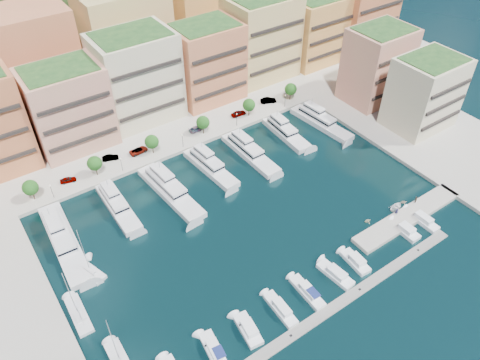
# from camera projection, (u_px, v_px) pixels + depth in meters

# --- Properties ---
(ground) EXTENTS (400.00, 400.00, 0.00)m
(ground) POSITION_uv_depth(u_px,v_px,m) (249.00, 216.00, 110.56)
(ground) COLOR black
(ground) RESTS_ON ground
(north_quay) EXTENTS (220.00, 64.00, 2.00)m
(north_quay) POSITION_uv_depth(u_px,v_px,m) (136.00, 101.00, 148.86)
(north_quay) COLOR #9E998E
(north_quay) RESTS_ON ground
(east_quay) EXTENTS (34.00, 76.00, 2.00)m
(east_quay) POSITION_uv_depth(u_px,v_px,m) (443.00, 143.00, 132.32)
(east_quay) COLOR #9E998E
(east_quay) RESTS_ON ground
(hillside) EXTENTS (240.00, 40.00, 58.00)m
(hillside) POSITION_uv_depth(u_px,v_px,m) (81.00, 47.00, 178.50)
(hillside) COLOR #233D19
(hillside) RESTS_ON ground
(south_pontoon) EXTENTS (72.00, 2.20, 0.35)m
(south_pontoon) POSITION_uv_depth(u_px,v_px,m) (327.00, 312.00, 90.74)
(south_pontoon) COLOR gray
(south_pontoon) RESTS_ON ground
(finger_pier) EXTENTS (32.00, 5.00, 2.00)m
(finger_pier) POSITION_uv_depth(u_px,v_px,m) (407.00, 218.00, 109.89)
(finger_pier) COLOR #9E998E
(finger_pier) RESTS_ON ground
(apartment_2) EXTENTS (20.00, 15.50, 22.80)m
(apartment_2) POSITION_uv_depth(u_px,v_px,m) (69.00, 108.00, 123.43)
(apartment_2) COLOR tan
(apartment_2) RESTS_ON north_quay
(apartment_3) EXTENTS (22.00, 16.50, 25.80)m
(apartment_3) POSITION_uv_depth(u_px,v_px,m) (137.00, 77.00, 132.72)
(apartment_3) COLOR beige
(apartment_3) RESTS_ON north_quay
(apartment_4) EXTENTS (20.00, 15.50, 23.80)m
(apartment_4) POSITION_uv_depth(u_px,v_px,m) (207.00, 62.00, 141.62)
(apartment_4) COLOR #DA7E51
(apartment_4) RESTS_ON north_quay
(apartment_5) EXTENTS (22.00, 16.50, 26.80)m
(apartment_5) POSITION_uv_depth(u_px,v_px,m) (261.00, 37.00, 151.34)
(apartment_5) COLOR tan
(apartment_5) RESTS_ON north_quay
(apartment_6) EXTENTS (20.00, 15.50, 22.80)m
(apartment_6) POSITION_uv_depth(u_px,v_px,m) (316.00, 29.00, 160.89)
(apartment_6) COLOR #D99F4F
(apartment_6) RESTS_ON north_quay
(apartment_7) EXTENTS (22.00, 16.50, 24.80)m
(apartment_7) POSITION_uv_depth(u_px,v_px,m) (361.00, 15.00, 167.61)
(apartment_7) COLOR #D17945
(apartment_7) RESTS_ON north_quay
(apartment_east_a) EXTENTS (18.00, 14.50, 22.80)m
(apartment_east_a) POSITION_uv_depth(u_px,v_px,m) (377.00, 65.00, 141.50)
(apartment_east_a) COLOR tan
(apartment_east_a) RESTS_ON east_quay
(apartment_east_b) EXTENTS (18.00, 14.50, 20.80)m
(apartment_east_b) POSITION_uv_depth(u_px,v_px,m) (425.00, 93.00, 131.04)
(apartment_east_b) COLOR beige
(apartment_east_b) RESTS_ON east_quay
(backblock_1) EXTENTS (26.00, 18.00, 30.00)m
(backblock_1) POSITION_uv_depth(u_px,v_px,m) (30.00, 62.00, 134.97)
(backblock_1) COLOR #DA7E51
(backblock_1) RESTS_ON north_quay
(backblock_2) EXTENTS (26.00, 18.00, 30.00)m
(backblock_2) POSITION_uv_depth(u_px,v_px,m) (126.00, 37.00, 147.89)
(backblock_2) COLOR tan
(backblock_2) RESTS_ON north_quay
(backblock_3) EXTENTS (26.00, 18.00, 30.00)m
(backblock_3) POSITION_uv_depth(u_px,v_px,m) (207.00, 15.00, 160.81)
(backblock_3) COLOR #D99F4F
(backblock_3) RESTS_ON north_quay
(tree_0) EXTENTS (3.80, 3.80, 5.65)m
(tree_0) POSITION_uv_depth(u_px,v_px,m) (30.00, 188.00, 110.91)
(tree_0) COLOR #473323
(tree_0) RESTS_ON north_quay
(tree_1) EXTENTS (3.80, 3.80, 5.65)m
(tree_1) POSITION_uv_depth(u_px,v_px,m) (95.00, 163.00, 117.80)
(tree_1) COLOR #473323
(tree_1) RESTS_ON north_quay
(tree_2) EXTENTS (3.80, 3.80, 5.65)m
(tree_2) POSITION_uv_depth(u_px,v_px,m) (152.00, 142.00, 124.69)
(tree_2) COLOR #473323
(tree_2) RESTS_ON north_quay
(tree_3) EXTENTS (3.80, 3.80, 5.65)m
(tree_3) POSITION_uv_depth(u_px,v_px,m) (203.00, 122.00, 131.58)
(tree_3) COLOR #473323
(tree_3) RESTS_ON north_quay
(tree_4) EXTENTS (3.80, 3.80, 5.65)m
(tree_4) POSITION_uv_depth(u_px,v_px,m) (249.00, 105.00, 138.47)
(tree_4) COLOR #473323
(tree_4) RESTS_ON north_quay
(tree_5) EXTENTS (3.80, 3.80, 5.65)m
(tree_5) POSITION_uv_depth(u_px,v_px,m) (291.00, 89.00, 145.35)
(tree_5) COLOR #473323
(tree_5) RESTS_ON north_quay
(lamppost_0) EXTENTS (0.30, 0.30, 4.20)m
(lamppost_0) POSITION_uv_depth(u_px,v_px,m) (51.00, 189.00, 111.81)
(lamppost_0) COLOR black
(lamppost_0) RESTS_ON north_quay
(lamppost_1) EXTENTS (0.30, 0.30, 4.20)m
(lamppost_1) POSITION_uv_depth(u_px,v_px,m) (121.00, 162.00, 119.56)
(lamppost_1) COLOR black
(lamppost_1) RESTS_ON north_quay
(lamppost_2) EXTENTS (0.30, 0.30, 4.20)m
(lamppost_2) POSITION_uv_depth(u_px,v_px,m) (182.00, 139.00, 127.31)
(lamppost_2) COLOR black
(lamppost_2) RESTS_ON north_quay
(lamppost_3) EXTENTS (0.30, 0.30, 4.20)m
(lamppost_3) POSITION_uv_depth(u_px,v_px,m) (237.00, 118.00, 135.06)
(lamppost_3) COLOR black
(lamppost_3) RESTS_ON north_quay
(lamppost_4) EXTENTS (0.30, 0.30, 4.20)m
(lamppost_4) POSITION_uv_depth(u_px,v_px,m) (285.00, 99.00, 142.81)
(lamppost_4) COLOR black
(lamppost_4) RESTS_ON north_quay
(yacht_0) EXTENTS (6.34, 26.53, 7.30)m
(yacht_0) POSITION_uv_depth(u_px,v_px,m) (63.00, 238.00, 103.54)
(yacht_0) COLOR silver
(yacht_0) RESTS_ON ground
(yacht_1) EXTENTS (4.66, 19.19, 7.30)m
(yacht_1) POSITION_uv_depth(u_px,v_px,m) (117.00, 205.00, 111.78)
(yacht_1) COLOR silver
(yacht_1) RESTS_ON ground
(yacht_2) EXTENTS (6.74, 24.24, 7.30)m
(yacht_2) POSITION_uv_depth(u_px,v_px,m) (169.00, 189.00, 115.89)
(yacht_2) COLOR silver
(yacht_2) RESTS_ON ground
(yacht_3) EXTENTS (5.76, 19.73, 7.30)m
(yacht_3) POSITION_uv_depth(u_px,v_px,m) (209.00, 165.00, 122.80)
(yacht_3) COLOR silver
(yacht_3) RESTS_ON ground
(yacht_4) EXTENTS (4.97, 21.54, 7.30)m
(yacht_4) POSITION_uv_depth(u_px,v_px,m) (248.00, 151.00, 127.47)
(yacht_4) COLOR silver
(yacht_4) RESTS_ON ground
(yacht_5) EXTENTS (5.56, 18.31, 7.30)m
(yacht_5) POSITION_uv_depth(u_px,v_px,m) (285.00, 131.00, 134.42)
(yacht_5) COLOR silver
(yacht_5) RESTS_ON ground
(yacht_6) EXTENTS (6.24, 21.98, 7.30)m
(yacht_6) POSITION_uv_depth(u_px,v_px,m) (319.00, 121.00, 138.48)
(yacht_6) COLOR silver
(yacht_6) RESTS_ON ground
(cruiser_1) EXTENTS (3.68, 8.56, 2.66)m
(cruiser_1) POSITION_uv_depth(u_px,v_px,m) (214.00, 351.00, 84.04)
(cruiser_1) COLOR white
(cruiser_1) RESTS_ON ground
(cruiser_2) EXTENTS (3.77, 7.73, 2.55)m
(cruiser_2) POSITION_uv_depth(u_px,v_px,m) (248.00, 330.00, 87.33)
(cruiser_2) COLOR white
(cruiser_2) RESTS_ON ground
(cruiser_3) EXTENTS (2.74, 8.82, 2.55)m
(cruiser_3) POSITION_uv_depth(u_px,v_px,m) (281.00, 309.00, 90.65)
(cruiser_3) COLOR white
(cruiser_3) RESTS_ON ground
(cruiser_4) EXTENTS (2.72, 9.04, 2.66)m
(cruiser_4) POSITION_uv_depth(u_px,v_px,m) (308.00, 292.00, 93.58)
(cruiser_4) COLOR white
(cruiser_4) RESTS_ON ground
(cruiser_5) EXTENTS (3.61, 8.59, 2.55)m
(cruiser_5) POSITION_uv_depth(u_px,v_px,m) (336.00, 274.00, 96.92)
(cruiser_5) COLOR white
(cruiser_5) RESTS_ON ground
(cruiser_6) EXTENTS (3.22, 7.26, 2.55)m
(cruiser_6) POSITION_uv_depth(u_px,v_px,m) (356.00, 262.00, 99.45)
(cruiser_6) COLOR white
(cruiser_6) RESTS_ON ground
(cruiser_8) EXTENTS (2.86, 7.07, 2.55)m
(cruiser_8) POSITION_uv_depth(u_px,v_px,m) (405.00, 230.00, 106.24)
(cruiser_8) COLOR white
(cruiser_8) RESTS_ON ground
(cruiser_9) EXTENTS (2.49, 8.56, 2.55)m
(cruiser_9) POSITION_uv_depth(u_px,v_px,m) (422.00, 220.00, 108.75)
(cruiser_9) COLOR white
(cruiser_9) RESTS_ON ground
(sailboat_1) EXTENTS (3.06, 9.81, 13.20)m
(sailboat_1) POSITION_uv_depth(u_px,v_px,m) (79.00, 315.00, 89.91)
(sailboat_1) COLOR silver
(sailboat_1) RESTS_ON ground
(sailboat_2) EXTENTS (4.92, 7.98, 13.20)m
(sailboat_2) POSITION_uv_depth(u_px,v_px,m) (90.00, 272.00, 97.62)
(sailboat_2) COLOR silver
(sailboat_2) RESTS_ON ground
(tender_3) EXTENTS (2.07, 1.96, 0.86)m
(tender_3) POSITION_uv_depth(u_px,v_px,m) (404.00, 202.00, 113.46)
(tender_3) COLOR beige
(tender_3) RESTS_ON ground
(tender_1) EXTENTS (1.94, 1.75, 0.90)m
(tender_1) POSITION_uv_depth(u_px,v_px,m) (368.00, 221.00, 108.68)
(tender_1) COLOR beige
(tender_1) RESTS_ON ground
(tender_2) EXTENTS (4.41, 3.53, 0.81)m
(tender_2) POSITION_uv_depth(u_px,v_px,m) (396.00, 207.00, 112.21)
(tender_2) COLOR white
(tender_2) RESTS_ON ground
(car_0) EXTENTS (4.24, 2.55, 1.35)m
(car_0) POSITION_uv_depth(u_px,v_px,m) (68.00, 180.00, 117.73)
(car_0) COLOR gray
(car_0) RESTS_ON north_quay
(car_1) EXTENTS (4.54, 2.78, 1.41)m
(car_1) POSITION_uv_depth(u_px,v_px,m) (110.00, 158.00, 124.44)
(car_1) COLOR gray
(car_1) RESTS_ON north_quay
(car_2) EXTENTS (5.22, 2.64, 1.41)m
(car_2) POSITION_uv_depth(u_px,v_px,m) (139.00, 151.00, 126.77)
(car_2) COLOR gray
(car_2) RESTS_ON north_quay
(car_3) EXTENTS (4.91, 2.20, 1.40)m
(car_3) POSITION_uv_depth(u_px,v_px,m) (197.00, 129.00, 134.57)
(car_3) COLOR gray
(car_3) RESTS_ON north_quay
(car_4) EXTENTS (4.71, 2.20, 1.56)m
(car_4) POSITION_uv_depth(u_px,v_px,m) (238.00, 113.00, 140.49)
(car_4) COLOR gray
(car_4) RESTS_ON north_quay
(car_5) EXTENTS (5.23, 3.55, 1.63)m
(car_5) POSITION_uv_depth(u_px,v_px,m) (268.00, 100.00, 145.94)
(car_5) COLOR gray
(car_5) RESTS_ON north_quay
(person_0) EXTENTS (0.81, 0.77, 1.87)m
(person_0) POSITION_uv_depth(u_px,v_px,m) (397.00, 211.00, 108.91)
(person_0) COLOR #27254B
(person_0) RESTS_ON finger_pier
(person_1) EXTENTS (1.09, 1.01, 1.79)m
(person_1) POSITION_uv_depth(u_px,v_px,m) (416.00, 200.00, 111.93)
(person_1) COLOR #433428
(person_1) RESTS_ON finger_pier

